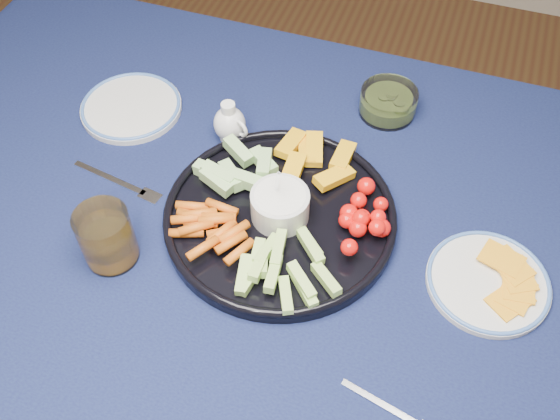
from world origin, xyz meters
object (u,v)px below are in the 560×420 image
(juice_tumbler, at_px, (108,239))
(side_plate_extra, at_px, (131,107))
(cheese_plate, at_px, (489,281))
(crudite_platter, at_px, (279,212))
(dining_table, at_px, (291,271))
(creamer_pitcher, at_px, (230,124))
(pickle_bowl, at_px, (388,103))

(juice_tumbler, xyz_separation_m, side_plate_extra, (-0.13, 0.32, -0.04))
(cheese_plate, bearing_deg, side_plate_extra, 166.28)
(crudite_platter, bearing_deg, dining_table, -43.82)
(dining_table, height_order, crudite_platter, crudite_platter)
(cheese_plate, distance_m, side_plate_extra, 0.73)
(crudite_platter, bearing_deg, cheese_plate, -1.78)
(dining_table, bearing_deg, juice_tumbler, -155.64)
(creamer_pitcher, bearing_deg, dining_table, -45.85)
(pickle_bowl, xyz_separation_m, cheese_plate, (0.24, -0.33, -0.01))
(side_plate_extra, bearing_deg, cheese_plate, -13.72)
(crudite_platter, relative_size, cheese_plate, 2.03)
(dining_table, height_order, creamer_pitcher, creamer_pitcher)
(side_plate_extra, bearing_deg, creamer_pitcher, -1.64)
(cheese_plate, xyz_separation_m, juice_tumbler, (-0.58, -0.14, 0.03))
(dining_table, relative_size, side_plate_extra, 8.53)
(juice_tumbler, bearing_deg, creamer_pitcher, 75.58)
(dining_table, bearing_deg, cheese_plate, 4.25)
(juice_tumbler, bearing_deg, crudite_platter, 33.90)
(creamer_pitcher, bearing_deg, pickle_bowl, 32.19)
(pickle_bowl, height_order, side_plate_extra, pickle_bowl)
(cheese_plate, bearing_deg, juice_tumbler, -166.09)
(dining_table, bearing_deg, creamer_pitcher, 134.15)
(crudite_platter, distance_m, cheese_plate, 0.35)
(creamer_pitcher, distance_m, cheese_plate, 0.53)
(crudite_platter, relative_size, juice_tumbler, 3.83)
(crudite_platter, xyz_separation_m, creamer_pitcher, (-0.15, 0.16, 0.01))
(creamer_pitcher, bearing_deg, crudite_platter, -46.31)
(dining_table, height_order, side_plate_extra, side_plate_extra)
(creamer_pitcher, xyz_separation_m, pickle_bowl, (0.26, 0.16, -0.01))
(cheese_plate, bearing_deg, dining_table, -175.75)
(dining_table, bearing_deg, pickle_bowl, 77.99)
(side_plate_extra, bearing_deg, juice_tumbler, -67.41)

